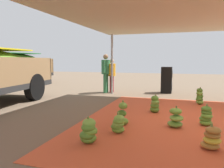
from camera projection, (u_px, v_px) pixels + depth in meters
The scene contains 14 objects.
ground_plane at pixel (82, 113), 6.20m from camera, with size 40.00×40.00×0.00m, color brown.
tarp_orange at pixel (194, 122), 5.30m from camera, with size 6.12×5.31×0.01m, color #D1512D.
tent_canopy at pixel (203, 11), 4.98m from camera, with size 8.00×7.00×2.70m.
banana_bunch_0 at pixel (155, 105), 6.24m from camera, with size 0.37×0.37×0.52m.
banana_bunch_2 at pixel (118, 124), 4.49m from camera, with size 0.36×0.37×0.43m.
banana_bunch_5 at pixel (212, 138), 3.68m from camera, with size 0.44×0.45×0.44m.
banana_bunch_6 at pixel (206, 116), 5.02m from camera, with size 0.39×0.38×0.50m.
banana_bunch_7 at pixel (123, 114), 5.05m from camera, with size 0.30×0.32×0.57m.
banana_bunch_9 at pixel (176, 118), 4.86m from camera, with size 0.47×0.45×0.49m.
banana_bunch_10 at pixel (200, 97), 7.40m from camera, with size 0.37×0.35×0.59m.
banana_bunch_12 at pixel (89, 132), 3.92m from camera, with size 0.42×0.42×0.49m.
worker_0 at pixel (112, 73), 10.19m from camera, with size 0.58×0.35×1.58m.
worker_1 at pixel (106, 70), 10.05m from camera, with size 0.65×0.40×1.78m.
speaker_stack at pixel (167, 80), 10.06m from camera, with size 0.58×0.50×1.20m.
Camera 1 is at (-5.53, 0.34, 1.51)m, focal length 34.93 mm.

